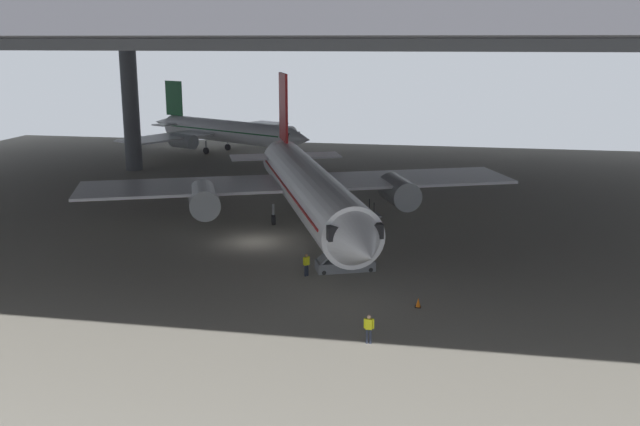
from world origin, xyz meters
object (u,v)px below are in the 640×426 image
Objects in this scene: boarding_stairs at (346,260)px; crew_worker_near_nose at (369,327)px; airplane_main at (308,188)px; traffic_cone_orange at (418,303)px; airplane_distant at (225,131)px; crew_worker_by_stairs at (306,264)px.

boarding_stairs reaches higher than crew_worker_near_nose.
airplane_main is 19.16m from traffic_cone_orange.
airplane_main is at bearing 121.84° from traffic_cone_orange.
airplane_distant is (-27.40, 60.00, 2.20)m from crew_worker_near_nose.
crew_worker_by_stairs is 54.58m from airplane_distant.
crew_worker_near_nose is 11.46m from crew_worker_by_stairs.
airplane_distant is 46.50× the size of traffic_cone_orange.
airplane_main is 43.05m from airplane_distant.
boarding_stairs is 12.20m from crew_worker_near_nose.
boarding_stairs reaches higher than traffic_cone_orange.
traffic_cone_orange is at bearing -58.16° from airplane_main.
traffic_cone_orange is (5.26, -6.13, -0.45)m from boarding_stairs.
airplane_distant is at bearing 118.65° from traffic_cone_orange.
traffic_cone_orange is (7.69, -4.39, -0.58)m from crew_worker_by_stairs.
airplane_main is at bearing 109.48° from crew_worker_near_nose.
airplane_distant reaches higher than crew_worker_near_nose.
crew_worker_near_nose reaches higher than traffic_cone_orange.
boarding_stairs is 0.17× the size of airplane_distant.
crew_worker_near_nose is (3.00, -11.83, 0.16)m from boarding_stairs.
crew_worker_near_nose is 0.06× the size of airplane_distant.
crew_worker_near_nose is at bearing -111.68° from traffic_cone_orange.
boarding_stairs is (4.69, -9.90, -2.85)m from airplane_main.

